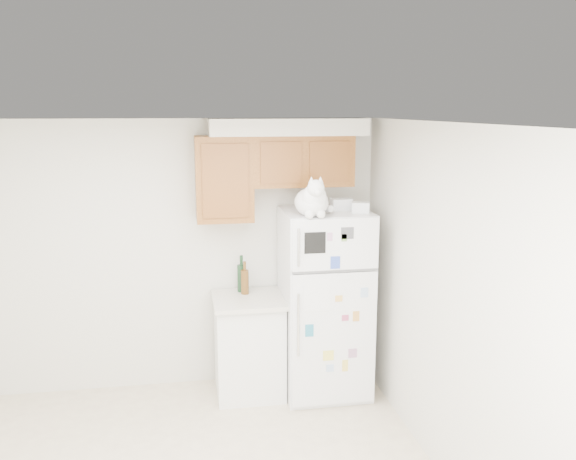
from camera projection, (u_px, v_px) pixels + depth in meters
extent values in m
cube|color=beige|center=(170.00, 256.00, 5.61)|extent=(3.80, 0.04, 2.50)
cube|color=beige|center=(460.00, 316.00, 3.99)|extent=(0.04, 4.00, 2.50)
cube|color=white|center=(156.00, 125.00, 3.43)|extent=(3.80, 4.00, 0.04)
cube|color=brown|center=(302.00, 161.00, 5.47)|extent=(0.90, 0.33, 0.45)
cube|color=brown|center=(224.00, 179.00, 5.38)|extent=(0.50, 0.33, 0.75)
cube|color=silver|center=(288.00, 127.00, 5.39)|extent=(1.40, 0.37, 0.15)
cube|color=white|center=(324.00, 302.00, 5.55)|extent=(0.76, 0.72, 1.70)
cube|color=white|center=(336.00, 245.00, 5.06)|extent=(0.74, 0.03, 0.44)
cube|color=white|center=(334.00, 340.00, 5.23)|extent=(0.74, 0.03, 1.19)
cube|color=#59595B|center=(335.00, 271.00, 5.11)|extent=(0.74, 0.03, 0.02)
cylinder|color=silver|center=(299.00, 247.00, 4.98)|extent=(0.02, 0.02, 0.32)
cylinder|color=silver|center=(298.00, 325.00, 5.11)|extent=(0.02, 0.02, 0.55)
cube|color=black|center=(315.00, 243.00, 5.01)|extent=(0.18, 0.00, 0.18)
cube|color=white|center=(317.00, 295.00, 5.10)|extent=(0.22, 0.00, 0.28)
cube|color=#334EB5|center=(335.00, 263.00, 5.07)|extent=(0.08, 0.00, 0.11)
cube|color=#E5AD51|center=(339.00, 299.00, 5.14)|extent=(0.06, 0.00, 0.05)
cube|color=#A27494|center=(353.00, 353.00, 5.26)|extent=(0.08, 0.00, 0.08)
cube|color=#A0BDE3|center=(330.00, 368.00, 5.26)|extent=(0.07, 0.00, 0.07)
cube|color=#45454A|center=(347.00, 233.00, 5.04)|extent=(0.11, 0.00, 0.10)
cube|color=#6A9148|center=(344.00, 238.00, 5.05)|extent=(0.05, 0.00, 0.06)
cube|color=gold|center=(356.00, 316.00, 5.20)|extent=(0.06, 0.00, 0.09)
cube|color=#E7CA51|center=(345.00, 366.00, 5.28)|extent=(0.05, 0.00, 0.10)
cube|color=#BC86AF|center=(330.00, 237.00, 5.02)|extent=(0.05, 0.00, 0.07)
cube|color=#9AB6DB|center=(364.00, 293.00, 5.17)|extent=(0.07, 0.00, 0.08)
cube|color=#EBDC53|center=(328.00, 356.00, 5.23)|extent=(0.10, 0.00, 0.09)
cube|color=#AC4469|center=(345.00, 318.00, 5.19)|extent=(0.06, 0.00, 0.05)
cube|color=white|center=(344.00, 277.00, 5.11)|extent=(0.11, 0.00, 0.06)
cube|color=teal|center=(309.00, 331.00, 5.15)|extent=(0.07, 0.00, 0.11)
cube|color=white|center=(249.00, 347.00, 5.57)|extent=(0.60, 0.60, 0.88)
cube|color=beige|center=(249.00, 300.00, 5.46)|extent=(0.64, 0.64, 0.04)
ellipsoid|color=white|center=(311.00, 202.00, 5.10)|extent=(0.28, 0.38, 0.24)
ellipsoid|color=white|center=(314.00, 198.00, 4.99)|extent=(0.20, 0.16, 0.23)
sphere|color=white|center=(316.00, 188.00, 4.92)|extent=(0.14, 0.14, 0.14)
cone|color=white|center=(311.00, 180.00, 4.90)|extent=(0.05, 0.05, 0.05)
cone|color=white|center=(320.00, 180.00, 4.91)|extent=(0.05, 0.05, 0.05)
cone|color=#D88C8C|center=(312.00, 181.00, 4.89)|extent=(0.03, 0.03, 0.03)
cone|color=#D88C8C|center=(321.00, 180.00, 4.90)|extent=(0.03, 0.03, 0.03)
sphere|color=white|center=(317.00, 192.00, 4.86)|extent=(0.06, 0.06, 0.06)
sphere|color=white|center=(309.00, 214.00, 4.97)|extent=(0.08, 0.08, 0.08)
sphere|color=white|center=(321.00, 214.00, 4.98)|extent=(0.08, 0.08, 0.08)
cylinder|color=white|center=(322.00, 208.00, 5.26)|extent=(0.17, 0.24, 0.08)
cube|color=white|center=(341.00, 204.00, 5.41)|extent=(0.18, 0.13, 0.10)
cube|color=white|center=(361.00, 207.00, 5.27)|extent=(0.18, 0.16, 0.09)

